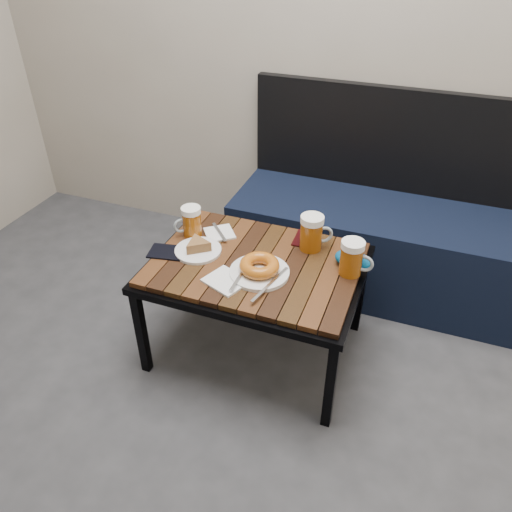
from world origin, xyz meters
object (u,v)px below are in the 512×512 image
(bench, at_px, (377,238))
(beer_mug_right, at_px, (352,258))
(knit_pouch, at_px, (353,260))
(beer_mug_centre, at_px, (312,233))
(passport_burgundy, at_px, (306,239))
(plate_pie, at_px, (198,247))
(passport_navy, at_px, (167,252))
(cafe_table, at_px, (256,271))
(beer_mug_left, at_px, (191,221))
(plate_bagel, at_px, (259,268))

(bench, xyz_separation_m, beer_mug_right, (-0.03, -0.60, 0.27))
(knit_pouch, bearing_deg, bench, 86.75)
(beer_mug_centre, xyz_separation_m, knit_pouch, (0.18, -0.07, -0.04))
(beer_mug_right, height_order, knit_pouch, beer_mug_right)
(bench, bearing_deg, passport_burgundy, -120.00)
(plate_pie, bearing_deg, beer_mug_right, 7.01)
(passport_navy, bearing_deg, beer_mug_centre, 102.97)
(cafe_table, xyz_separation_m, beer_mug_centre, (0.18, 0.17, 0.12))
(beer_mug_centre, bearing_deg, beer_mug_left, 160.67)
(beer_mug_centre, distance_m, beer_mug_right, 0.22)
(beer_mug_right, bearing_deg, bench, 89.14)
(beer_mug_left, height_order, passport_burgundy, beer_mug_left)
(beer_mug_left, bearing_deg, passport_navy, 38.50)
(plate_pie, relative_size, passport_burgundy, 1.49)
(beer_mug_left, bearing_deg, cafe_table, 126.13)
(plate_pie, height_order, passport_navy, plate_pie)
(beer_mug_right, xyz_separation_m, passport_navy, (-0.72, -0.13, -0.07))
(beer_mug_left, distance_m, plate_bagel, 0.40)
(passport_burgundy, distance_m, knit_pouch, 0.25)
(beer_mug_right, bearing_deg, passport_burgundy, 145.48)
(plate_pie, distance_m, plate_bagel, 0.29)
(passport_burgundy, bearing_deg, passport_navy, -151.95)
(plate_pie, distance_m, knit_pouch, 0.62)
(cafe_table, xyz_separation_m, plate_bagel, (0.04, -0.07, 0.07))
(plate_pie, bearing_deg, plate_bagel, -10.43)
(beer_mug_centre, distance_m, passport_navy, 0.59)
(beer_mug_left, bearing_deg, knit_pouch, 142.69)
(beer_mug_centre, bearing_deg, cafe_table, -164.79)
(beer_mug_left, height_order, knit_pouch, beer_mug_left)
(beer_mug_centre, height_order, beer_mug_right, beer_mug_centre)
(beer_mug_right, height_order, passport_navy, beer_mug_right)
(cafe_table, xyz_separation_m, beer_mug_right, (0.36, 0.06, 0.12))
(beer_mug_left, xyz_separation_m, plate_bagel, (0.36, -0.16, -0.04))
(plate_bagel, distance_m, passport_burgundy, 0.31)
(cafe_table, distance_m, passport_burgundy, 0.27)
(cafe_table, distance_m, passport_navy, 0.37)
(passport_burgundy, relative_size, knit_pouch, 0.88)
(beer_mug_left, xyz_separation_m, passport_burgundy, (0.46, 0.13, -0.06))
(knit_pouch, bearing_deg, plate_pie, -168.72)
(beer_mug_left, relative_size, knit_pouch, 0.91)
(passport_navy, xyz_separation_m, passport_burgundy, (0.50, 0.29, -0.00))
(bench, distance_m, passport_burgundy, 0.54)
(beer_mug_left, bearing_deg, passport_burgundy, 157.61)
(bench, relative_size, beer_mug_right, 9.81)
(bench, bearing_deg, plate_bagel, -115.73)
(cafe_table, height_order, passport_burgundy, passport_burgundy)
(beer_mug_centre, distance_m, passport_burgundy, 0.10)
(plate_bagel, xyz_separation_m, knit_pouch, (0.32, 0.17, 0.01))
(bench, relative_size, passport_navy, 9.88)
(beer_mug_right, relative_size, passport_navy, 1.01)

